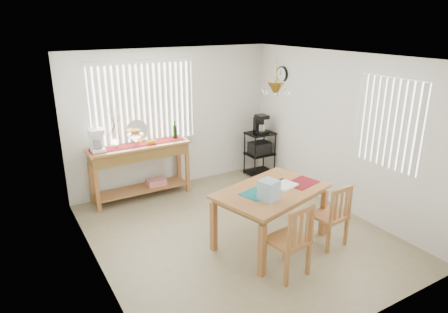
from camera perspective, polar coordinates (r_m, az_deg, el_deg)
ground at (r=6.16m, az=1.84°, el=-10.94°), size 4.00×4.50×0.01m
room_shell at (r=5.52m, az=1.97°, el=4.57°), size 4.20×4.70×2.70m
sideboard at (r=7.19m, az=-11.85°, el=-0.25°), size 1.76×0.50×0.99m
sideboard_items at (r=7.00m, az=-14.46°, el=2.52°), size 1.68×0.42×0.76m
wire_cart at (r=8.18m, az=5.12°, el=0.98°), size 0.53×0.43×0.90m
cart_items at (r=8.04m, az=5.19°, el=4.60°), size 0.21×0.26×0.37m
dining_table at (r=5.63m, az=6.76°, el=-5.60°), size 1.75×1.35×0.83m
table_items at (r=5.37m, az=6.95°, el=-4.61°), size 1.28×0.58×0.26m
chair_left at (r=5.09m, az=9.39°, el=-11.80°), size 0.51×0.51×0.99m
chair_right at (r=5.85m, az=15.02°, el=-8.17°), size 0.46×0.46×0.93m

